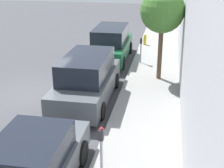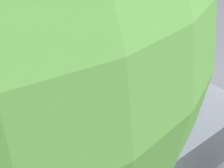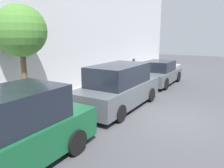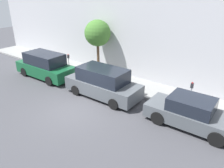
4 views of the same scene
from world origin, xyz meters
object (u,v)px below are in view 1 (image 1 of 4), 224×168
(parking_meter_far, at_px, (141,47))
(street_tree, at_px, (162,11))
(fire_hydrant, at_px, (145,39))
(parked_minivan_second, at_px, (87,79))
(parked_minivan_third, at_px, (111,44))
(parking_meter_near, at_px, (102,149))

(parking_meter_far, height_order, street_tree, street_tree)
(street_tree, bearing_deg, fire_hydrant, 100.89)
(parked_minivan_second, bearing_deg, street_tree, 44.38)
(parked_minivan_second, height_order, parking_meter_far, parked_minivan_second)
(parked_minivan_third, xyz_separation_m, fire_hydrant, (1.68, 3.20, -0.43))
(parked_minivan_third, bearing_deg, parked_minivan_second, -89.00)
(parking_meter_far, distance_m, fire_hydrant, 3.92)
(parking_meter_near, xyz_separation_m, parking_meter_far, (-0.00, 9.87, -0.07))
(parked_minivan_third, distance_m, fire_hydrant, 3.64)
(parking_meter_far, bearing_deg, fire_hydrant, 91.47)
(parking_meter_far, xyz_separation_m, street_tree, (1.08, -2.23, 2.26))
(parked_minivan_second, relative_size, parked_minivan_third, 1.00)
(parked_minivan_second, height_order, parked_minivan_third, same)
(street_tree, bearing_deg, parked_minivan_second, -135.62)
(street_tree, bearing_deg, parking_meter_far, 115.80)
(parking_meter_far, bearing_deg, parked_minivan_second, -108.83)
(parked_minivan_second, bearing_deg, parking_meter_near, -71.27)
(parked_minivan_second, relative_size, fire_hydrant, 7.12)
(parked_minivan_second, relative_size, street_tree, 1.19)
(parked_minivan_third, relative_size, street_tree, 1.19)
(parking_meter_near, height_order, fire_hydrant, parking_meter_near)
(parked_minivan_second, xyz_separation_m, parking_meter_far, (1.68, 4.92, 0.08))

